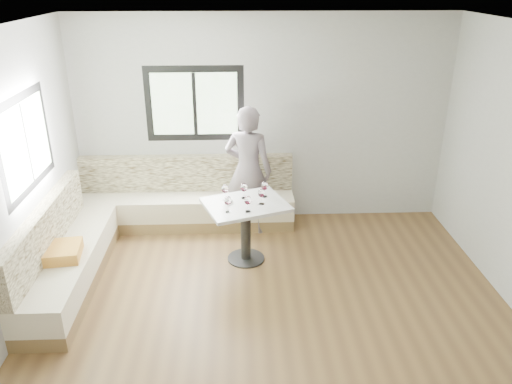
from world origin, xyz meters
TOP-DOWN VIEW (x-y plane):
  - room at (-0.08, 0.08)m, footprint 5.01×5.01m
  - banquette at (-1.59, 1.63)m, footprint 2.90×2.80m
  - table at (-0.26, 1.29)m, footprint 1.11×0.99m
  - person at (-0.21, 2.07)m, footprint 0.72×0.58m
  - olive_ramekin at (-0.46, 1.33)m, footprint 0.09×0.09m
  - wine_glass_a at (-0.46, 1.06)m, footprint 0.09×0.09m
  - wine_glass_b at (-0.24, 1.06)m, footprint 0.09×0.09m
  - wine_glass_c at (-0.08, 1.25)m, footprint 0.09×0.09m
  - wine_glass_d at (-0.28, 1.43)m, footprint 0.09×0.09m
  - wine_glass_e at (-0.03, 1.46)m, footprint 0.09×0.09m
  - wine_glass_f at (-0.50, 1.39)m, footprint 0.09×0.09m

SIDE VIEW (x-z plane):
  - banquette at x=-1.59m, z-range -0.14..0.81m
  - table at x=-0.26m, z-range 0.19..0.95m
  - olive_ramekin at x=-0.46m, z-range 0.76..0.80m
  - person at x=-0.21m, z-range 0.00..1.73m
  - wine_glass_a at x=-0.46m, z-range 0.80..0.99m
  - wine_glass_b at x=-0.24m, z-range 0.80..0.99m
  - wine_glass_c at x=-0.08m, z-range 0.80..0.99m
  - wine_glass_d at x=-0.28m, z-range 0.80..0.99m
  - wine_glass_e at x=-0.03m, z-range 0.80..0.99m
  - wine_glass_f at x=-0.50m, z-range 0.80..0.99m
  - room at x=-0.08m, z-range 0.01..2.82m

